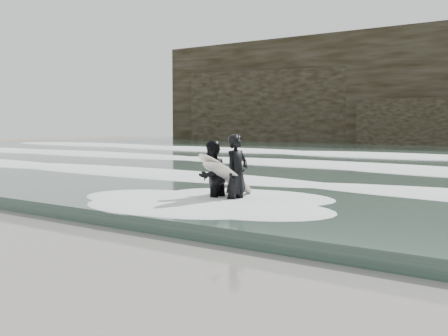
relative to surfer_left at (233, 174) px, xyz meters
The scene contains 5 objects.
ground 5.89m from the surfer_left, 82.80° to the right, with size 120.00×120.00×0.00m, color #8D7055.
foam_near 3.34m from the surfer_left, 77.22° to the left, with size 60.00×3.20×0.20m, color white.
foam_mid 10.26m from the surfer_left, 85.91° to the left, with size 60.00×4.00×0.24m, color white.
surfer_left is the anchor object (origin of this frame).
surfer_right 0.47m from the surfer_left, 165.07° to the right, with size 1.07×2.00×1.60m.
Camera 1 is at (6.46, -4.07, 1.96)m, focal length 45.00 mm.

